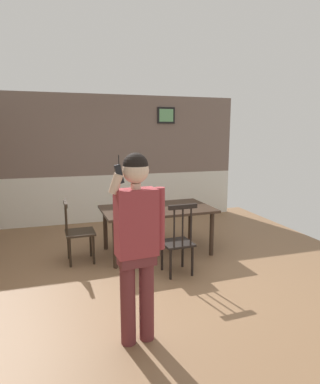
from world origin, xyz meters
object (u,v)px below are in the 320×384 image
at_px(dining_table, 157,213).
at_px(chair_by_doorway, 178,241).
at_px(person_figure, 137,237).
at_px(chair_near_window, 78,232).

xyz_separation_m(dining_table, chair_by_doorway, (0.03, -0.90, -0.19)).
xyz_separation_m(chair_by_doorway, person_figure, (-0.87, -1.29, 0.55)).
bearing_deg(chair_by_doorway, dining_table, 88.72).
distance_m(chair_near_window, chair_by_doorway, 1.56).
bearing_deg(dining_table, chair_near_window, -178.01).
height_order(chair_near_window, person_figure, person_figure).
bearing_deg(chair_by_doorway, chair_near_window, 143.19).
relative_size(chair_near_window, chair_by_doorway, 0.93).
xyz_separation_m(dining_table, chair_near_window, (-1.27, -0.04, -0.19)).
bearing_deg(chair_near_window, chair_by_doorway, 54.40).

